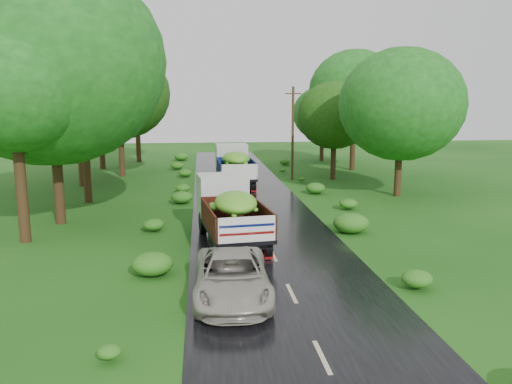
{
  "coord_description": "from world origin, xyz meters",
  "views": [
    {
      "loc": [
        -2.75,
        -14.64,
        5.94
      ],
      "look_at": [
        -0.16,
        8.68,
        1.7
      ],
      "focal_mm": 35.0,
      "sensor_mm": 36.0,
      "label": 1
    }
  ],
  "objects": [
    {
      "name": "truck_near",
      "position": [
        -1.57,
        6.17,
        1.5
      ],
      "size": [
        2.98,
        6.54,
        2.65
      ],
      "rotation": [
        0.0,
        0.0,
        0.12
      ],
      "color": "black",
      "rests_on": "ground"
    },
    {
      "name": "utility_pole",
      "position": [
        4.25,
        23.07,
        3.66
      ],
      "size": [
        1.24,
        0.32,
        7.1
      ],
      "rotation": [
        0.0,
        0.0,
        0.19
      ],
      "color": "#382616",
      "rests_on": "ground"
    },
    {
      "name": "road",
      "position": [
        0.0,
        5.0,
        0.01
      ],
      "size": [
        6.5,
        80.0,
        0.02
      ],
      "primitive_type": "cube",
      "color": "black",
      "rests_on": "ground"
    },
    {
      "name": "road_lines",
      "position": [
        0.0,
        6.0,
        0.02
      ],
      "size": [
        0.12,
        69.6,
        0.0
      ],
      "color": "#BFB78C",
      "rests_on": "road"
    },
    {
      "name": "car",
      "position": [
        -1.88,
        -0.14,
        0.7
      ],
      "size": [
        2.39,
        4.96,
        1.36
      ],
      "primitive_type": "imported",
      "rotation": [
        0.0,
        0.0,
        -0.03
      ],
      "color": "#A8A495",
      "rests_on": "road"
    },
    {
      "name": "trees_right",
      "position": [
        9.53,
        24.91,
        5.7
      ],
      "size": [
        6.81,
        23.2,
        8.64
      ],
      "color": "black",
      "rests_on": "ground"
    },
    {
      "name": "shrubs",
      "position": [
        0.0,
        14.0,
        0.35
      ],
      "size": [
        11.9,
        44.0,
        0.7
      ],
      "color": "#245915",
      "rests_on": "ground"
    },
    {
      "name": "trees_left",
      "position": [
        -10.07,
        20.5,
        7.25
      ],
      "size": [
        6.4,
        32.61,
        9.95
      ],
      "color": "black",
      "rests_on": "ground"
    },
    {
      "name": "truck_far",
      "position": [
        -0.41,
        20.8,
        1.6
      ],
      "size": [
        2.55,
        6.78,
        2.82
      ],
      "rotation": [
        0.0,
        0.0,
        0.03
      ],
      "color": "black",
      "rests_on": "ground"
    },
    {
      "name": "ground",
      "position": [
        0.0,
        0.0,
        0.0
      ],
      "size": [
        120.0,
        120.0,
        0.0
      ],
      "primitive_type": "plane",
      "color": "#13450E",
      "rests_on": "ground"
    }
  ]
}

